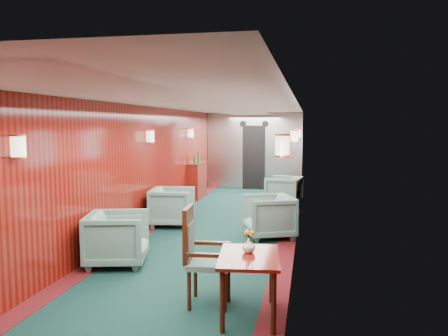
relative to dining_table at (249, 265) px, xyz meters
name	(u,v)px	position (x,y,z in m)	size (l,w,h in m)	color
room	(214,147)	(-1.10, 3.28, 1.07)	(12.00, 12.10, 2.40)	#0D2F28
bulkhead	(254,151)	(-1.10, 9.19, 0.62)	(2.98, 0.17, 2.39)	#ADB0B4
windows_right	(297,157)	(0.39, 3.53, 0.89)	(0.02, 8.60, 0.80)	#A4A6AB
wall_sconces	(220,137)	(-1.10, 3.84, 1.23)	(2.97, 7.97, 0.25)	beige
dining_table	(249,265)	(0.00, 0.00, 0.00)	(0.72, 0.95, 0.67)	maroon
side_chair	(200,252)	(-0.59, 0.23, 0.05)	(0.54, 0.56, 1.12)	#214F49
credenza	(197,180)	(-2.44, 7.20, -0.06)	(0.34, 1.10, 1.26)	maroon
flower_vase	(249,246)	(-0.02, 0.10, 0.18)	(0.15, 0.15, 0.15)	silver
armchair_left_near	(117,238)	(-2.12, 1.36, -0.17)	(0.83, 0.85, 0.77)	#214F49
armchair_left_far	(172,207)	(-2.09, 3.87, -0.18)	(0.82, 0.85, 0.77)	#214F49
armchair_right_near	(269,216)	(-0.10, 3.31, -0.18)	(0.82, 0.85, 0.77)	#214F49
armchair_right_far	(284,191)	(-0.01, 6.44, -0.19)	(0.80, 0.82, 0.75)	#214F49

